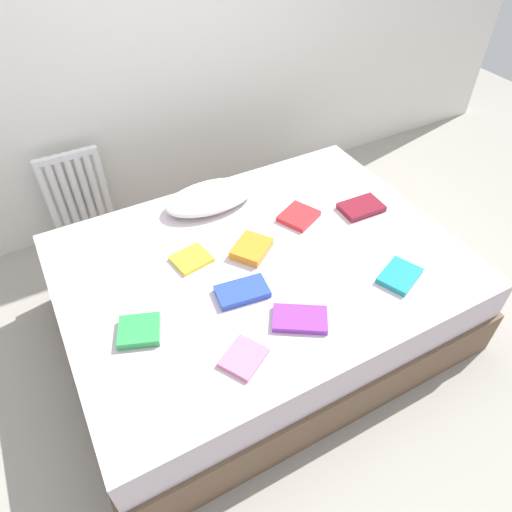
% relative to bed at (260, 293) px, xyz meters
% --- Properties ---
extents(ground_plane, '(8.00, 8.00, 0.00)m').
position_rel_bed_xyz_m(ground_plane, '(0.00, 0.00, -0.25)').
color(ground_plane, '#9E998E').
extents(bed, '(2.00, 1.50, 0.50)m').
position_rel_bed_xyz_m(bed, '(0.00, 0.00, 0.00)').
color(bed, brown).
rests_on(bed, ground).
extents(radiator, '(0.38, 0.04, 0.55)m').
position_rel_bed_xyz_m(radiator, '(-0.67, 1.20, 0.14)').
color(radiator, white).
rests_on(radiator, ground).
extents(pillow, '(0.53, 0.29, 0.10)m').
position_rel_bed_xyz_m(pillow, '(-0.03, 0.53, 0.30)').
color(pillow, white).
rests_on(pillow, bed).
extents(textbook_teal, '(0.25, 0.22, 0.03)m').
position_rel_bed_xyz_m(textbook_teal, '(0.52, -0.43, 0.27)').
color(textbook_teal, teal).
rests_on(textbook_teal, bed).
extents(textbook_blue, '(0.26, 0.17, 0.03)m').
position_rel_bed_xyz_m(textbook_blue, '(-0.19, -0.16, 0.27)').
color(textbook_blue, '#2847B7').
rests_on(textbook_blue, bed).
extents(textbook_pink, '(0.22, 0.22, 0.02)m').
position_rel_bed_xyz_m(textbook_pink, '(-0.34, -0.48, 0.26)').
color(textbook_pink, pink).
rests_on(textbook_pink, bed).
extents(textbook_maroon, '(0.24, 0.16, 0.03)m').
position_rel_bed_xyz_m(textbook_maroon, '(0.69, 0.08, 0.27)').
color(textbook_maroon, maroon).
rests_on(textbook_maroon, bed).
extents(textbook_green, '(0.22, 0.21, 0.04)m').
position_rel_bed_xyz_m(textbook_green, '(-0.68, -0.16, 0.27)').
color(textbook_green, green).
rests_on(textbook_green, bed).
extents(textbook_purple, '(0.28, 0.25, 0.03)m').
position_rel_bed_xyz_m(textbook_purple, '(-0.04, -0.42, 0.27)').
color(textbook_purple, purple).
rests_on(textbook_purple, bed).
extents(textbook_red, '(0.25, 0.24, 0.03)m').
position_rel_bed_xyz_m(textbook_red, '(0.34, 0.19, 0.27)').
color(textbook_red, red).
rests_on(textbook_red, bed).
extents(textbook_yellow, '(0.20, 0.18, 0.02)m').
position_rel_bed_xyz_m(textbook_yellow, '(-0.31, 0.16, 0.26)').
color(textbook_yellow, yellow).
rests_on(textbook_yellow, bed).
extents(textbook_orange, '(0.25, 0.24, 0.05)m').
position_rel_bed_xyz_m(textbook_orange, '(-0.01, 0.07, 0.28)').
color(textbook_orange, orange).
rests_on(textbook_orange, bed).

